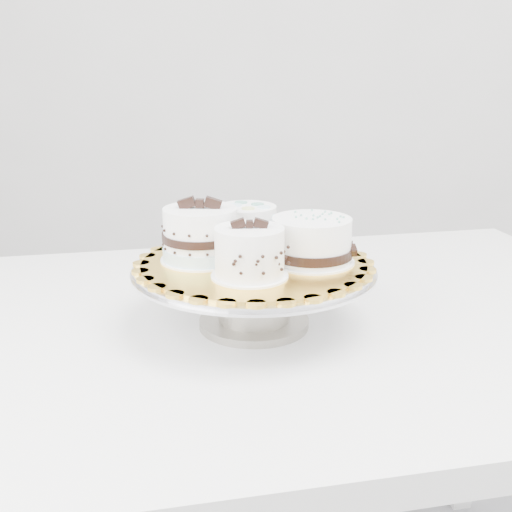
{
  "coord_description": "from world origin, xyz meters",
  "views": [
    {
      "loc": [
        -0.06,
        -0.69,
        1.15
      ],
      "look_at": [
        -0.04,
        0.21,
        0.87
      ],
      "focal_mm": 45.0,
      "sensor_mm": 36.0,
      "label": 1
    }
  ],
  "objects_px": {
    "cake_stand": "(254,284)",
    "cake_board": "(254,263)",
    "cake_ribbon": "(312,242)",
    "cake_dots": "(247,227)",
    "cake_banded": "(201,237)",
    "table": "(280,354)",
    "cake_swirl": "(250,254)"
  },
  "relations": [
    {
      "from": "cake_stand",
      "to": "cake_board",
      "type": "bearing_deg",
      "value": 0.0
    },
    {
      "from": "cake_stand",
      "to": "cake_ribbon",
      "type": "height_order",
      "value": "cake_ribbon"
    },
    {
      "from": "cake_dots",
      "to": "cake_banded",
      "type": "bearing_deg",
      "value": -151.95
    },
    {
      "from": "cake_banded",
      "to": "cake_ribbon",
      "type": "height_order",
      "value": "cake_banded"
    },
    {
      "from": "table",
      "to": "cake_swirl",
      "type": "bearing_deg",
      "value": -125.37
    },
    {
      "from": "cake_swirl",
      "to": "cake_ribbon",
      "type": "relative_size",
      "value": 0.79
    },
    {
      "from": "cake_stand",
      "to": "cake_dots",
      "type": "distance_m",
      "value": 0.1
    },
    {
      "from": "table",
      "to": "cake_dots",
      "type": "bearing_deg",
      "value": 138.4
    },
    {
      "from": "cake_swirl",
      "to": "cake_ribbon",
      "type": "distance_m",
      "value": 0.12
    },
    {
      "from": "cake_dots",
      "to": "cake_ribbon",
      "type": "distance_m",
      "value": 0.12
    },
    {
      "from": "cake_board",
      "to": "cake_dots",
      "type": "xyz_separation_m",
      "value": [
        -0.01,
        0.07,
        0.04
      ]
    },
    {
      "from": "cake_stand",
      "to": "cake_banded",
      "type": "relative_size",
      "value": 3.0
    },
    {
      "from": "cake_swirl",
      "to": "cake_stand",
      "type": "bearing_deg",
      "value": 82.72
    },
    {
      "from": "cake_banded",
      "to": "cake_ribbon",
      "type": "xyz_separation_m",
      "value": [
        0.17,
        -0.01,
        -0.01
      ]
    },
    {
      "from": "table",
      "to": "cake_banded",
      "type": "relative_size",
      "value": 11.65
    },
    {
      "from": "table",
      "to": "cake_board",
      "type": "relative_size",
      "value": 4.22
    },
    {
      "from": "cake_board",
      "to": "cake_swirl",
      "type": "relative_size",
      "value": 3.12
    },
    {
      "from": "cake_swirl",
      "to": "cake_banded",
      "type": "xyz_separation_m",
      "value": [
        -0.07,
        0.08,
        0.0
      ]
    },
    {
      "from": "table",
      "to": "cake_stand",
      "type": "bearing_deg",
      "value": -146.94
    },
    {
      "from": "cake_board",
      "to": "cake_banded",
      "type": "bearing_deg",
      "value": 173.01
    },
    {
      "from": "cake_stand",
      "to": "cake_board",
      "type": "distance_m",
      "value": 0.03
    },
    {
      "from": "cake_swirl",
      "to": "cake_dots",
      "type": "bearing_deg",
      "value": 89.53
    },
    {
      "from": "cake_swirl",
      "to": "cake_banded",
      "type": "relative_size",
      "value": 0.88
    },
    {
      "from": "cake_swirl",
      "to": "cake_banded",
      "type": "bearing_deg",
      "value": 130.84
    },
    {
      "from": "table",
      "to": "cake_dots",
      "type": "distance_m",
      "value": 0.22
    },
    {
      "from": "table",
      "to": "cake_stand",
      "type": "distance_m",
      "value": 0.15
    },
    {
      "from": "cake_banded",
      "to": "cake_swirl",
      "type": "bearing_deg",
      "value": -44.02
    },
    {
      "from": "cake_dots",
      "to": "cake_ribbon",
      "type": "bearing_deg",
      "value": -53.86
    },
    {
      "from": "cake_dots",
      "to": "table",
      "type": "bearing_deg",
      "value": -45.75
    },
    {
      "from": "cake_stand",
      "to": "cake_board",
      "type": "xyz_separation_m",
      "value": [
        0.0,
        0.0,
        0.03
      ]
    },
    {
      "from": "cake_stand",
      "to": "cake_swirl",
      "type": "bearing_deg",
      "value": -95.9
    },
    {
      "from": "cake_stand",
      "to": "cake_ribbon",
      "type": "bearing_deg",
      "value": -2.12
    }
  ]
}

